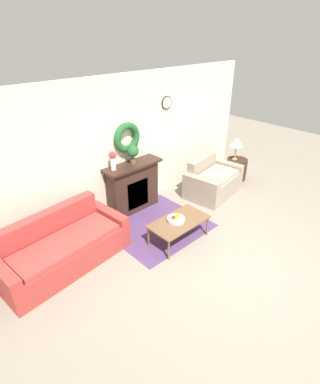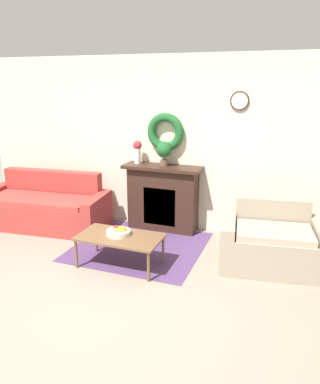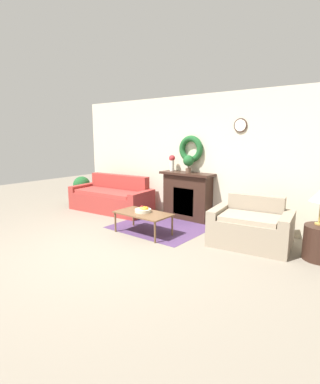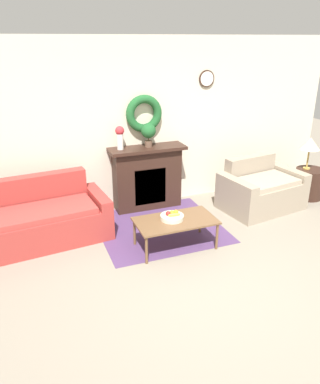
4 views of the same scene
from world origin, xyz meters
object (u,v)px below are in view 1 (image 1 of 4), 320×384
Objects in this scene: fruit_bowl at (176,219)px; side_table_by_loveseat at (236,169)px; couch_left at (63,248)px; coffee_table at (179,223)px; loveseat_right at (212,181)px; potted_plant_on_mantel at (133,152)px; fireplace at (133,187)px; table_lamp at (237,142)px; vase_on_mantel_left at (113,159)px.

fruit_bowl is 0.59× the size of side_table_by_loveseat.
coffee_table is (1.79, -0.85, 0.07)m from couch_left.
potted_plant_on_mantel reaches higher than loveseat_right.
table_lamp is at bearing -11.89° from fireplace.
couch_left reaches higher than coffee_table.
table_lamp is (-0.06, 0.05, 0.71)m from side_table_by_loveseat.
couch_left reaches higher than loveseat_right.
table_lamp is (2.83, 0.81, 0.60)m from coffee_table.
couch_left is 1.99× the size of coffee_table.
couch_left is 2.20m from potted_plant_on_mantel.
loveseat_right reaches higher than side_table_by_loveseat.
fireplace is 2.21× the size of table_lamp.
couch_left is 3.84× the size of table_lamp.
fruit_bowl is 0.82× the size of potted_plant_on_mantel.
potted_plant_on_mantel reaches higher than table_lamp.
table_lamp is at bearing 14.99° from fruit_bowl.
fireplace is 3.39× the size of vase_on_mantel_left.
side_table_by_loveseat is (2.82, -0.63, -0.27)m from fireplace.
vase_on_mantel_left is (-0.32, 1.35, 0.81)m from fruit_bowl.
potted_plant_on_mantel reaches higher than vase_on_mantel_left.
fireplace is 0.58× the size of couch_left.
fruit_bowl is at bearing -169.52° from loveseat_right.
table_lamp is (2.87, 0.77, 0.53)m from fruit_bowl.
table_lamp reaches higher than side_table_by_loveseat.
loveseat_right is 2.48m from vase_on_mantel_left.
fruit_bowl is at bearing -76.74° from vase_on_mantel_left.
couch_left is at bearing 154.75° from coffee_table.
fruit_bowl is 3.01m from table_lamp.
vase_on_mantel_left reaches higher than couch_left.
fruit_bowl is at bearing -166.24° from side_table_by_loveseat.
loveseat_right is 2.52× the size of table_lamp.
fireplace is 3.27× the size of potted_plant_on_mantel.
table_lamp is (4.62, -0.04, 0.67)m from couch_left.
potted_plant_on_mantel is at bearing 167.56° from side_table_by_loveseat.
fireplace is at bearing 85.27° from fruit_bowl.
table_lamp reaches higher than couch_left.
vase_on_mantel_left is (-2.18, 0.71, 0.95)m from loveseat_right.
table_lamp reaches higher than loveseat_right.
couch_left is 5.67× the size of potted_plant_on_mantel.
coffee_table is at bearing -75.78° from vase_on_mantel_left.
vase_on_mantel_left is at bearing 103.26° from fruit_bowl.
loveseat_right is 2.67× the size of side_table_by_loveseat.
potted_plant_on_mantel reaches higher than fireplace.
loveseat_right is 4.52× the size of fruit_bowl.
vase_on_mantel_left is at bearing 14.78° from couch_left.
couch_left is 6.88× the size of fruit_bowl.
side_table_by_loveseat is at bearing -12.61° from fireplace.
potted_plant_on_mantel is (0.10, 1.37, 0.91)m from coffee_table.
table_lamp is at bearing -10.42° from vase_on_mantel_left.
vase_on_mantel_left is (1.44, 0.55, 0.95)m from couch_left.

